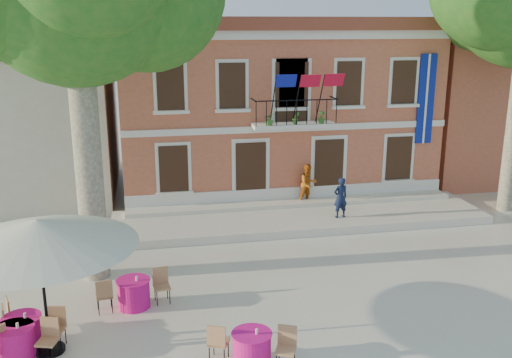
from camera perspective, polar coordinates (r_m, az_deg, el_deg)
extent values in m
plane|color=beige|center=(17.32, 1.88, -9.48)|extent=(90.00, 90.00, 0.00)
cube|color=#C36C46|center=(26.19, 1.29, 7.05)|extent=(13.00, 8.00, 7.00)
cube|color=brown|center=(25.92, 1.34, 15.29)|extent=(13.50, 8.50, 0.50)
cube|color=silver|center=(22.08, 3.62, 14.22)|extent=(13.30, 0.35, 0.35)
cube|color=silver|center=(21.92, 3.80, 5.40)|extent=(3.20, 0.90, 0.15)
cube|color=black|center=(21.39, 4.13, 7.86)|extent=(3.20, 0.04, 0.04)
cube|color=navy|center=(24.20, 16.63, 7.65)|extent=(0.70, 0.05, 3.60)
cube|color=#0D1797|center=(20.75, 1.99, 9.74)|extent=(0.76, 0.27, 0.47)
cube|color=red|center=(20.97, 4.42, 9.77)|extent=(0.76, 0.29, 0.47)
cube|color=red|center=(21.23, 6.80, 9.77)|extent=(0.76, 0.27, 0.47)
imported|color=#26591E|center=(21.35, 1.41, 6.02)|extent=(0.43, 0.37, 0.48)
imported|color=#26591E|center=(21.58, 4.02, 6.09)|extent=(0.26, 0.21, 0.48)
imported|color=#26591E|center=(21.86, 6.57, 6.15)|extent=(0.27, 0.27, 0.48)
cube|color=beige|center=(27.30, -23.62, 5.05)|extent=(9.00, 9.00, 6.00)
cube|color=#C36C46|center=(31.94, 22.53, 6.49)|extent=(9.00, 9.00, 6.00)
cube|color=brown|center=(31.67, 23.13, 12.20)|extent=(9.40, 9.40, 0.40)
cube|color=silver|center=(21.69, 4.43, -3.87)|extent=(14.00, 3.40, 0.30)
cylinder|color=#A59E84|center=(16.70, -16.46, 2.06)|extent=(0.77, 0.77, 7.22)
cylinder|color=black|center=(14.42, -19.89, -15.75)|extent=(0.68, 0.68, 0.08)
cylinder|color=black|center=(13.78, -20.41, -10.83)|extent=(0.07, 0.07, 2.83)
cone|color=beige|center=(13.23, -21.00, -5.08)|extent=(4.30, 4.30, 0.62)
imported|color=#101936|center=(21.21, 8.45, -1.85)|extent=(0.62, 0.46, 1.53)
imported|color=#C36217|center=(22.70, 5.24, -0.50)|extent=(0.94, 0.84, 1.61)
cylinder|color=#E51580|center=(14.27, -22.93, -14.87)|extent=(0.84, 0.84, 0.75)
cylinder|color=#E51580|center=(14.09, -23.10, -13.51)|extent=(0.90, 0.90, 0.02)
cube|color=tan|center=(13.90, -20.16, -14.94)|extent=(0.52, 0.52, 0.95)
cube|color=tan|center=(14.88, -23.09, -13.14)|extent=(0.51, 0.51, 0.95)
cylinder|color=#E51580|center=(13.00, -0.42, -16.66)|extent=(0.84, 0.84, 0.75)
cylinder|color=#E51580|center=(12.80, -0.43, -15.20)|extent=(0.90, 0.90, 0.02)
cube|color=tan|center=(13.12, -3.75, -15.88)|extent=(0.55, 0.55, 0.95)
cube|color=tan|center=(12.83, 2.98, -16.65)|extent=(0.55, 0.55, 0.95)
cylinder|color=#E51580|center=(14.62, -22.29, -14.02)|extent=(0.84, 0.84, 0.75)
cylinder|color=#E51580|center=(14.45, -22.45, -12.69)|extent=(0.90, 0.90, 0.02)
cube|color=tan|center=(14.31, -19.48, -13.94)|extent=(0.50, 0.50, 0.95)
cube|color=tan|center=(15.24, -22.73, -12.41)|extent=(0.53, 0.53, 0.95)
cylinder|color=#E51580|center=(15.65, -12.13, -11.16)|extent=(0.84, 0.84, 0.75)
cylinder|color=#E51580|center=(15.48, -12.21, -9.88)|extent=(0.90, 0.90, 0.02)
cube|color=tan|center=(15.69, -9.39, -10.53)|extent=(0.47, 0.47, 0.95)
cube|color=tan|center=(15.55, -14.94, -11.11)|extent=(0.47, 0.47, 0.95)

